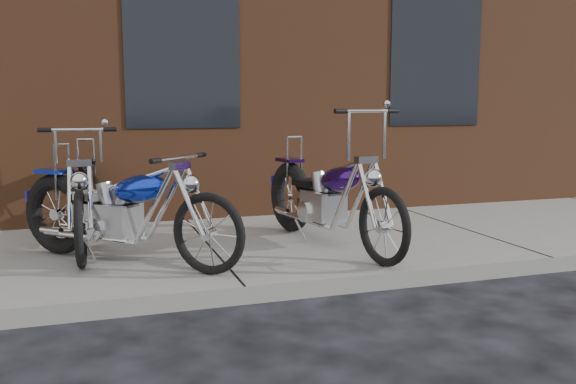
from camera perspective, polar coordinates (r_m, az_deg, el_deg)
name	(u,v)px	position (r m, az deg, el deg)	size (l,w,h in m)	color
ground	(245,305)	(4.95, -4.01, -10.49)	(120.00, 120.00, 0.00)	black
sidewalk	(210,253)	(6.34, -7.35, -5.67)	(22.00, 3.00, 0.15)	slate
chopper_purple	(328,202)	(6.22, 3.77, -0.95)	(0.71, 2.47, 1.40)	black
chopper_blue	(122,215)	(5.72, -15.25, -2.09)	(1.86, 1.77, 1.07)	black
chopper_third	(85,203)	(6.55, -18.46, -1.01)	(0.59, 2.43, 1.23)	black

